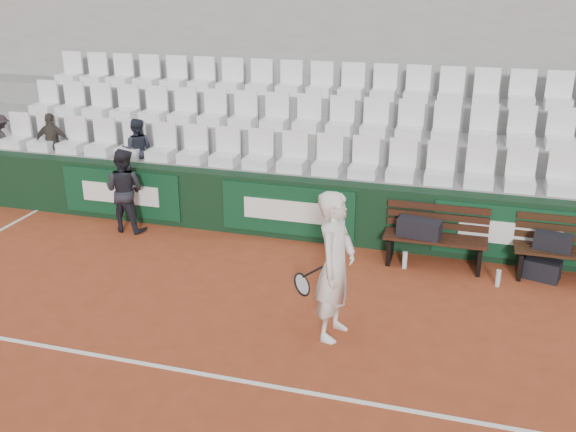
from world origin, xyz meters
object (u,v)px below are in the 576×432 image
(bench_right, at_px, (568,265))
(tennis_player, at_px, (335,266))
(sports_bag_ground, at_px, (542,269))
(water_bottle_near, at_px, (405,260))
(spectator_c, at_px, (135,125))
(water_bottle_far, at_px, (498,278))
(sports_bag_right, at_px, (553,242))
(spectator_b, at_px, (50,119))
(bench_left, at_px, (434,251))
(ball_kid, at_px, (124,190))
(sports_bag_left, at_px, (419,228))

(bench_right, distance_m, tennis_player, 3.78)
(sports_bag_ground, relative_size, water_bottle_near, 1.84)
(bench_right, height_order, spectator_c, spectator_c)
(bench_right, distance_m, water_bottle_far, 1.06)
(bench_right, xyz_separation_m, spectator_c, (-7.21, 0.94, 1.34))
(sports_bag_right, xyz_separation_m, water_bottle_far, (-0.70, -0.46, -0.45))
(sports_bag_right, relative_size, sports_bag_ground, 1.07)
(spectator_b, distance_m, spectator_c, 1.75)
(tennis_player, distance_m, spectator_b, 6.94)
(bench_right, xyz_separation_m, water_bottle_near, (-2.26, -0.25, -0.10))
(water_bottle_far, bearing_deg, tennis_player, -136.06)
(bench_right, relative_size, water_bottle_far, 6.13)
(spectator_b, height_order, spectator_c, spectator_c)
(bench_right, height_order, water_bottle_far, bench_right)
(bench_left, height_order, water_bottle_far, bench_left)
(sports_bag_ground, relative_size, spectator_c, 0.42)
(sports_bag_right, relative_size, water_bottle_far, 2.07)
(water_bottle_far, distance_m, ball_kid, 6.05)
(bench_left, xyz_separation_m, spectator_b, (-7.10, 0.97, 1.34))
(tennis_player, xyz_separation_m, spectator_c, (-4.33, 3.29, 0.65))
(water_bottle_near, bearing_deg, tennis_player, -106.53)
(tennis_player, distance_m, spectator_c, 5.48)
(tennis_player, xyz_separation_m, spectator_b, (-6.08, 3.29, 0.65))
(water_bottle_near, height_order, water_bottle_far, water_bottle_near)
(bench_right, relative_size, tennis_player, 0.82)
(sports_bag_ground, bearing_deg, tennis_player, -138.03)
(sports_bag_ground, relative_size, tennis_player, 0.26)
(sports_bag_ground, relative_size, water_bottle_far, 1.94)
(sports_bag_ground, bearing_deg, sports_bag_left, -179.78)
(sports_bag_left, distance_m, spectator_c, 5.30)
(sports_bag_right, distance_m, tennis_player, 3.54)
(bench_right, relative_size, ball_kid, 1.06)
(tennis_player, height_order, ball_kid, tennis_player)
(water_bottle_near, height_order, spectator_c, spectator_c)
(tennis_player, height_order, spectator_b, spectator_b)
(spectator_b, bearing_deg, sports_bag_left, 156.68)
(spectator_c, bearing_deg, water_bottle_far, 150.37)
(water_bottle_far, xyz_separation_m, tennis_player, (-1.94, -1.87, 0.79))
(sports_bag_right, relative_size, spectator_c, 0.45)
(bench_right, bearing_deg, bench_left, -179.35)
(tennis_player, relative_size, ball_kid, 1.29)
(ball_kid, xyz_separation_m, spectator_c, (-0.27, 1.00, 0.86))
(water_bottle_near, xyz_separation_m, spectator_c, (-4.95, 1.20, 1.44))
(sports_bag_ground, bearing_deg, spectator_c, 171.73)
(bench_left, height_order, sports_bag_ground, bench_left)
(bench_left, distance_m, spectator_b, 7.29)
(bench_left, distance_m, sports_bag_left, 0.43)
(bench_right, relative_size, spectator_c, 1.32)
(bench_left, bearing_deg, water_bottle_far, -26.59)
(sports_bag_ground, bearing_deg, spectator_b, 173.39)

